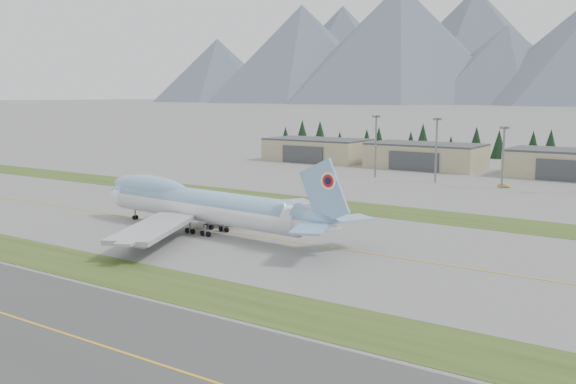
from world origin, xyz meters
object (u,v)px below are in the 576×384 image
Objects in this scene: boeing_747_freighter at (201,205)px; service_vehicle_b at (504,187)px; hangar_right at (574,164)px; hangar_left at (317,150)px; service_vehicle_a at (325,171)px; hangar_center at (426,156)px.

boeing_747_freighter is 17.72× the size of service_vehicle_b.
service_vehicle_b is (-14.94, -40.71, -5.39)m from hangar_right.
service_vehicle_b is at bearing -22.14° from hangar_left.
service_vehicle_b is (74.83, -5.63, 0.00)m from service_vehicle_a.
hangar_left is 12.05× the size of service_vehicle_a.
hangar_right is at bearing -19.92° from service_vehicle_b.
hangar_left is 43.55m from service_vehicle_a.
hangar_left is at bearing 68.08° from service_vehicle_b.
service_vehicle_b is (37.82, 112.39, -6.39)m from boeing_747_freighter.
hangar_right is (52.75, 153.10, -1.00)m from boeing_747_freighter.
service_vehicle_a is at bearing 85.92° from service_vehicle_b.
boeing_747_freighter is 118.75m from service_vehicle_b.
hangar_right is 96.53m from service_vehicle_a.
boeing_747_freighter is at bearing -71.78° from service_vehicle_a.
hangar_right is 12.05× the size of service_vehicle_a.
hangar_center is 60.97m from service_vehicle_b.
boeing_747_freighter reaches higher than service_vehicle_a.
hangar_center is 46.32m from service_vehicle_a.
service_vehicle_b is at bearing -110.15° from hangar_right.
hangar_left is 115.00m from hangar_right.
hangar_left and hangar_right have the same top height.
hangar_right is at bearing 74.99° from boeing_747_freighter.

